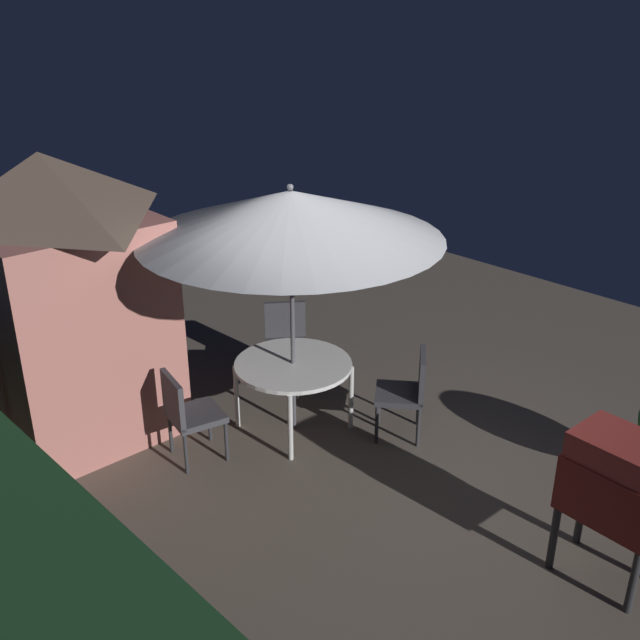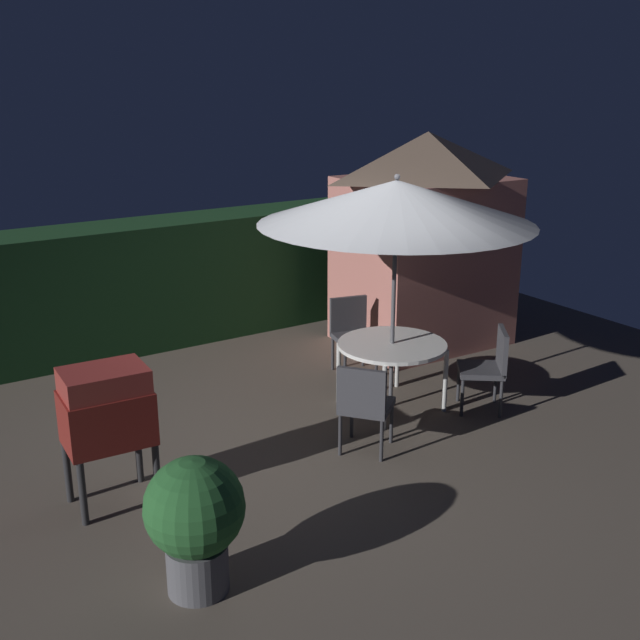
{
  "view_description": "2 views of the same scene",
  "coord_description": "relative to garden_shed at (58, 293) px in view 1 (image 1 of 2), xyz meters",
  "views": [
    {
      "loc": [
        -3.9,
        4.38,
        4.02
      ],
      "look_at": [
        0.62,
        0.06,
        1.27
      ],
      "focal_mm": 41.39,
      "sensor_mm": 36.0,
      "label": 1
    },
    {
      "loc": [
        -3.94,
        -5.97,
        3.47
      ],
      "look_at": [
        0.16,
        0.33,
        1.06
      ],
      "focal_mm": 43.74,
      "sensor_mm": 36.0,
      "label": 2
    }
  ],
  "objects": [
    {
      "name": "ground_plane",
      "position": [
        -2.61,
        -1.64,
        -1.4
      ],
      "size": [
        11.0,
        11.0,
        0.0
      ],
      "primitive_type": "plane",
      "color": "brown"
    },
    {
      "name": "garden_shed",
      "position": [
        0.0,
        0.0,
        0.0
      ],
      "size": [
        2.15,
        1.71,
        2.75
      ],
      "color": "#B26B60",
      "rests_on": "ground"
    },
    {
      "name": "patio_table",
      "position": [
        -1.68,
        -1.52,
        -0.73
      ],
      "size": [
        1.16,
        1.16,
        0.73
      ],
      "color": "white",
      "rests_on": "ground"
    },
    {
      "name": "patio_umbrella",
      "position": [
        -1.68,
        -1.52,
        0.82
      ],
      "size": [
        2.81,
        2.81,
        2.5
      ],
      "color": "#4C4C51",
      "rests_on": "ground"
    },
    {
      "name": "bbq_grill",
      "position": [
        -4.85,
        -1.8,
        -0.55
      ],
      "size": [
        0.73,
        0.54,
        1.2
      ],
      "color": "maroon",
      "rests_on": "ground"
    },
    {
      "name": "chair_near_shed",
      "position": [
        -2.56,
        -2.23,
        -0.88
      ],
      "size": [
        0.65,
        0.65,
        0.9
      ],
      "color": "#38383D",
      "rests_on": "ground"
    },
    {
      "name": "chair_far_side",
      "position": [
        -0.87,
        -2.14,
        -0.88
      ],
      "size": [
        0.65,
        0.65,
        0.9
      ],
      "color": "#38383D",
      "rests_on": "ground"
    },
    {
      "name": "chair_toward_hedge",
      "position": [
        -1.43,
        -0.43,
        -0.88
      ],
      "size": [
        0.55,
        0.56,
        0.9
      ],
      "color": "#38383D",
      "rests_on": "ground"
    }
  ]
}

